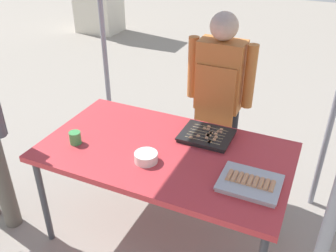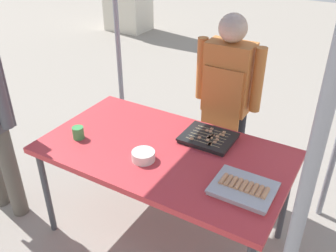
% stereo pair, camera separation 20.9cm
% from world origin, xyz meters
% --- Properties ---
extents(ground_plane, '(18.00, 18.00, 0.00)m').
position_xyz_m(ground_plane, '(0.00, 0.00, 0.00)').
color(ground_plane, gray).
extents(stall_table, '(1.60, 0.90, 0.75)m').
position_xyz_m(stall_table, '(0.00, 0.00, 0.70)').
color(stall_table, '#C63338').
rests_on(stall_table, ground).
extents(tray_grilled_sausages, '(0.34, 0.27, 0.05)m').
position_xyz_m(tray_grilled_sausages, '(0.58, -0.13, 0.77)').
color(tray_grilled_sausages, '#ADADB2').
rests_on(tray_grilled_sausages, stall_table).
extents(tray_meat_skewers, '(0.34, 0.28, 0.04)m').
position_xyz_m(tray_meat_skewers, '(0.20, 0.25, 0.77)').
color(tray_meat_skewers, black).
rests_on(tray_meat_skewers, stall_table).
extents(condiment_bowl, '(0.14, 0.14, 0.06)m').
position_xyz_m(condiment_bowl, '(-0.05, -0.16, 0.78)').
color(condiment_bowl, silver).
rests_on(condiment_bowl, stall_table).
extents(drink_cup_near_edge, '(0.08, 0.08, 0.08)m').
position_xyz_m(drink_cup_near_edge, '(-0.57, -0.17, 0.79)').
color(drink_cup_near_edge, '#3F994C').
rests_on(drink_cup_near_edge, stall_table).
extents(vendor_woman, '(0.52, 0.22, 1.49)m').
position_xyz_m(vendor_woman, '(0.13, 0.71, 0.87)').
color(vendor_woman, black).
rests_on(vendor_woman, ground).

